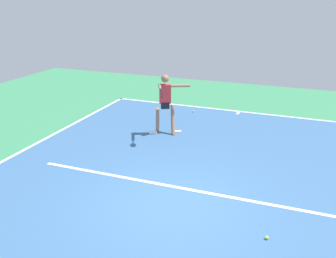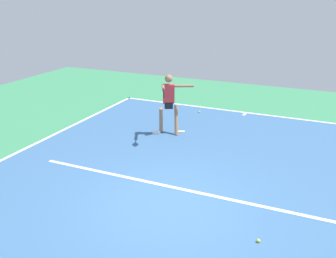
# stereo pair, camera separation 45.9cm
# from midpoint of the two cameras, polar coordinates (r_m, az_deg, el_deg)

# --- Properties ---
(ground_plane) EXTENTS (22.75, 22.75, 0.00)m
(ground_plane) POSITION_cam_midpoint_polar(r_m,az_deg,el_deg) (8.12, 1.51, -11.07)
(ground_plane) COLOR #388456
(court_surface) EXTENTS (9.75, 13.93, 0.00)m
(court_surface) POSITION_cam_midpoint_polar(r_m,az_deg,el_deg) (8.12, 1.51, -11.06)
(court_surface) COLOR #38608E
(court_surface) RESTS_ON ground_plane
(court_line_baseline_near) EXTENTS (9.75, 0.10, 0.01)m
(court_line_baseline_near) POSITION_cam_midpoint_polar(r_m,az_deg,el_deg) (14.24, 12.32, 2.39)
(court_line_baseline_near) COLOR white
(court_line_baseline_near) RESTS_ON ground_plane
(court_line_service) EXTENTS (7.32, 0.10, 0.01)m
(court_line_service) POSITION_cam_midpoint_polar(r_m,az_deg,el_deg) (8.70, 3.36, -8.81)
(court_line_service) COLOR white
(court_line_service) RESTS_ON ground_plane
(court_line_centre_mark) EXTENTS (0.10, 0.30, 0.01)m
(court_line_centre_mark) POSITION_cam_midpoint_polar(r_m,az_deg,el_deg) (14.05, 12.15, 2.16)
(court_line_centre_mark) COLOR white
(court_line_centre_mark) RESTS_ON ground_plane
(tennis_player) EXTENTS (1.15, 1.40, 1.85)m
(tennis_player) POSITION_cam_midpoint_polar(r_m,az_deg,el_deg) (11.53, 1.28, 4.25)
(tennis_player) COLOR #9E7051
(tennis_player) RESTS_ON ground_plane
(tennis_ball_near_player) EXTENTS (0.07, 0.07, 0.07)m
(tennis_ball_near_player) POSITION_cam_midpoint_polar(r_m,az_deg,el_deg) (7.27, 15.02, -15.64)
(tennis_ball_near_player) COLOR #CCE033
(tennis_ball_near_player) RESTS_ON ground_plane
(tennis_ball_near_service_line) EXTENTS (0.07, 0.07, 0.07)m
(tennis_ball_near_service_line) POSITION_cam_midpoint_polar(r_m,az_deg,el_deg) (13.95, 5.58, 2.53)
(tennis_ball_near_service_line) COLOR #CCE033
(tennis_ball_near_service_line) RESTS_ON ground_plane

